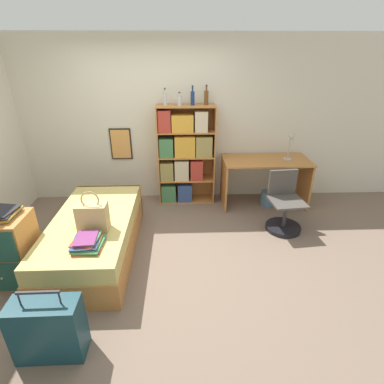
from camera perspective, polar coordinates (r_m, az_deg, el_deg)
ground_plane at (r=3.98m, az=-8.39°, el=-11.13°), size 14.00×14.00×0.00m
wall_back at (r=4.98m, az=-7.48°, el=13.03°), size 10.00×0.09×2.60m
bed at (r=3.98m, az=-17.97°, el=-7.81°), size 0.95×1.93×0.51m
handbag at (r=3.51m, az=-18.40°, el=-4.49°), size 0.33×0.18×0.48m
book_stack_on_bed at (r=3.31m, az=-19.24°, el=-8.97°), size 0.32×0.38×0.10m
suitcase at (r=2.95m, az=-25.67°, el=-22.49°), size 0.56×0.25×0.69m
dresser at (r=3.85m, az=-31.53°, el=-9.36°), size 0.51×0.48×0.80m
magazine_pile_on_dresser at (r=3.66m, az=-32.67°, el=-3.52°), size 0.33×0.35×0.07m
bookcase at (r=4.87m, az=-1.67°, el=7.14°), size 0.91×0.33×1.60m
bottle_green at (r=4.68m, az=-5.14°, el=17.27°), size 0.06×0.06×0.25m
bottle_brown at (r=4.64m, az=-2.40°, el=17.02°), size 0.07×0.07×0.20m
bottle_clear at (r=4.69m, az=0.11°, el=17.53°), size 0.06×0.06×0.28m
bottle_blue at (r=4.73m, az=2.74°, el=17.61°), size 0.07×0.07×0.29m
desk at (r=5.00m, az=13.71°, el=3.57°), size 1.37×0.66×0.78m
desk_lamp at (r=4.93m, az=18.50°, el=9.29°), size 0.19×0.14×0.46m
desk_chair at (r=4.48m, az=17.08°, el=-3.62°), size 0.50×0.50×0.84m
waste_bin at (r=5.14m, az=14.21°, el=-1.13°), size 0.23×0.23×0.25m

